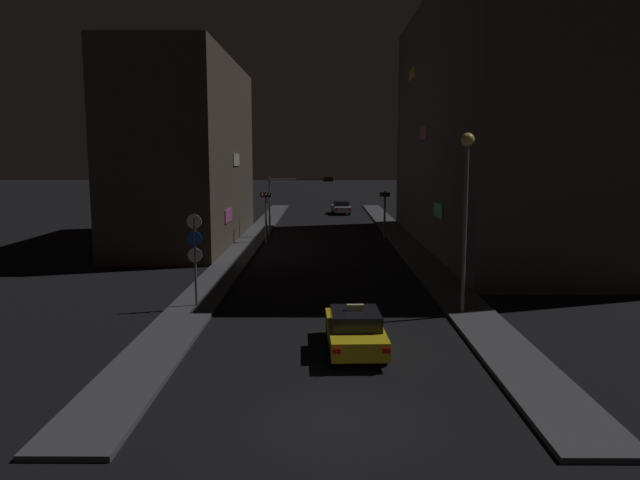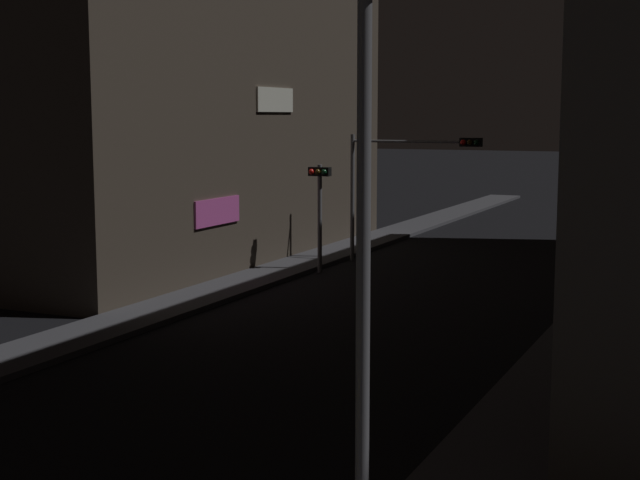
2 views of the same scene
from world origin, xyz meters
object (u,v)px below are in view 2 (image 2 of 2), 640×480
traffic_light_right_kerb (594,202)px  far_car (595,204)px  traffic_light_left_kerb (319,196)px  street_lamp_near_block (364,150)px  traffic_light_overhead (403,169)px

traffic_light_right_kerb → far_car: bearing=98.0°
traffic_light_left_kerb → street_lamp_near_block: size_ratio=0.54×
street_lamp_near_block → traffic_light_right_kerb: bearing=92.2°
street_lamp_near_block → traffic_light_left_kerb: bearing=116.0°
street_lamp_near_block → far_car: bearing=94.9°
traffic_light_right_kerb → traffic_light_overhead: bearing=177.2°
traffic_light_left_kerb → street_lamp_near_block: (10.01, -20.55, 2.47)m
far_car → traffic_light_left_kerb: bearing=-105.1°
traffic_light_left_kerb → street_lamp_near_block: street_lamp_near_block is taller
traffic_light_overhead → traffic_light_left_kerb: bearing=-124.4°
far_car → traffic_light_right_kerb: traffic_light_right_kerb is taller
traffic_light_overhead → far_car: bearing=78.3°
far_car → traffic_light_overhead: bearing=-101.7°
traffic_light_left_kerb → traffic_light_right_kerb: bearing=16.4°
traffic_light_overhead → street_lamp_near_block: size_ratio=0.71×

